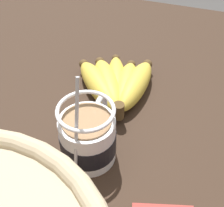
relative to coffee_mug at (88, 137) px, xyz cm
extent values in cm
cube|color=#332319|center=(2.40, 3.16, -6.13)|extent=(112.04, 112.04, 3.60)
cylinder|color=silver|center=(-0.14, 0.00, -0.30)|extent=(8.56, 8.56, 8.07)
cylinder|color=black|center=(-0.14, 0.00, -0.73)|extent=(8.76, 8.76, 3.60)
torus|color=silver|center=(5.12, 0.00, 0.81)|extent=(5.84, 0.90, 5.84)
cylinder|color=#997551|center=(-0.14, 0.00, 3.84)|extent=(7.36, 7.36, 0.40)
torus|color=silver|center=(-0.14, 0.00, 5.95)|extent=(8.56, 8.56, 0.60)
cylinder|color=#B2B2B7|center=(-3.55, 0.00, 5.09)|extent=(4.30, 0.50, 15.96)
ellipsoid|color=#B2B2B7|center=(-1.64, 0.00, -2.83)|extent=(3.00, 2.00, 0.80)
cylinder|color=#4C381E|center=(8.39, -2.22, -1.39)|extent=(2.00, 2.00, 3.00)
ellipsoid|color=gold|center=(16.83, -2.88, -2.11)|extent=(15.23, 5.59, 4.45)
sphere|color=#4C381E|center=(24.28, -3.46, -2.11)|extent=(2.00, 2.00, 2.00)
ellipsoid|color=gold|center=(16.38, -1.14, -2.31)|extent=(14.54, 5.91, 4.04)
sphere|color=#4C381E|center=(23.38, -0.19, -2.31)|extent=(1.82, 1.82, 1.82)
ellipsoid|color=gold|center=(17.03, 0.91, -2.47)|extent=(16.66, 9.07, 3.71)
sphere|color=#4C381E|center=(24.73, 3.70, -2.47)|extent=(1.67, 1.67, 1.67)
ellipsoid|color=gold|center=(15.63, 2.32, -2.15)|extent=(15.10, 11.71, 4.37)
sphere|color=#4C381E|center=(22.02, 6.33, -2.15)|extent=(1.96, 1.96, 1.96)
ellipsoid|color=gold|center=(14.63, 3.87, -2.16)|extent=(14.08, 13.88, 4.34)
sphere|color=#4C381E|center=(20.16, 9.26, -2.16)|extent=(1.95, 1.95, 1.95)
camera|label=1|loc=(-28.50, -13.55, 36.47)|focal=50.00mm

